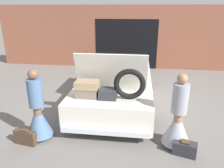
{
  "coord_description": "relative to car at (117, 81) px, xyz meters",
  "views": [
    {
      "loc": [
        0.65,
        -6.28,
        2.74
      ],
      "look_at": [
        0.0,
        -1.3,
        0.94
      ],
      "focal_mm": 35.0,
      "sensor_mm": 36.0,
      "label": 1
    }
  ],
  "objects": [
    {
      "name": "person_right",
      "position": [
        1.45,
        -2.27,
        -0.02
      ],
      "size": [
        0.59,
        0.59,
        1.56
      ],
      "rotation": [
        0.0,
        0.0,
        1.55
      ],
      "color": "#997051",
      "rests_on": "ground_plane"
    },
    {
      "name": "car",
      "position": [
        0.0,
        0.0,
        0.0
      ],
      "size": [
        2.02,
        4.83,
        1.74
      ],
      "color": "silver",
      "rests_on": "ground_plane"
    },
    {
      "name": "suitcase_beside_left_person",
      "position": [
        -1.65,
        -2.63,
        -0.42
      ],
      "size": [
        0.5,
        0.22,
        0.34
      ],
      "color": "#473323",
      "rests_on": "ground_plane"
    },
    {
      "name": "suitcase_beside_right_person",
      "position": [
        1.59,
        -2.56,
        -0.44
      ],
      "size": [
        0.49,
        0.34,
        0.3
      ],
      "color": "#2D2D33",
      "rests_on": "ground_plane"
    },
    {
      "name": "person_left",
      "position": [
        -1.45,
        -2.36,
        -0.02
      ],
      "size": [
        0.57,
        0.57,
        1.56
      ],
      "rotation": [
        0.0,
        0.0,
        -1.64
      ],
      "color": "brown",
      "rests_on": "ground_plane"
    },
    {
      "name": "garage_wall_back",
      "position": [
        0.0,
        3.74,
        0.82
      ],
      "size": [
        12.0,
        0.14,
        2.8
      ],
      "color": "brown",
      "rests_on": "ground_plane"
    },
    {
      "name": "ground_plane",
      "position": [
        0.0,
        0.01,
        -0.57
      ],
      "size": [
        40.0,
        40.0,
        0.0
      ],
      "primitive_type": "plane",
      "color": "slate"
    }
  ]
}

